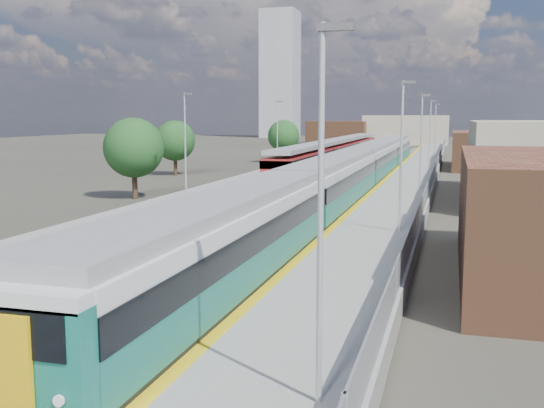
% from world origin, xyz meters
% --- Properties ---
extents(ground, '(320.00, 320.00, 0.00)m').
position_xyz_m(ground, '(0.00, 50.00, 0.00)').
color(ground, '#47443A').
rests_on(ground, ground).
extents(ballast_bed, '(10.50, 155.00, 0.06)m').
position_xyz_m(ballast_bed, '(-2.25, 52.50, 0.03)').
color(ballast_bed, '#565451').
rests_on(ballast_bed, ground).
extents(tracks, '(8.96, 160.00, 0.17)m').
position_xyz_m(tracks, '(-1.65, 54.18, 0.11)').
color(tracks, '#4C3323').
rests_on(tracks, ground).
extents(platform_right, '(4.70, 155.00, 8.52)m').
position_xyz_m(platform_right, '(5.28, 52.49, 0.54)').
color(platform_right, slate).
rests_on(platform_right, ground).
extents(platform_left, '(4.30, 155.00, 8.52)m').
position_xyz_m(platform_left, '(-9.05, 52.49, 0.52)').
color(platform_left, slate).
rests_on(platform_left, ground).
extents(buildings, '(72.00, 185.50, 40.00)m').
position_xyz_m(buildings, '(-18.12, 138.60, 10.70)').
color(buildings, brown).
rests_on(buildings, ground).
extents(green_train, '(3.09, 85.83, 3.40)m').
position_xyz_m(green_train, '(1.50, 42.04, 2.39)').
color(green_train, black).
rests_on(green_train, ground).
extents(red_train, '(2.93, 59.45, 3.70)m').
position_xyz_m(red_train, '(-5.50, 72.11, 2.19)').
color(red_train, black).
rests_on(red_train, ground).
extents(tree_a, '(4.93, 4.93, 6.68)m').
position_xyz_m(tree_a, '(-16.14, 37.12, 4.21)').
color(tree_a, '#382619').
rests_on(tree_a, ground).
extents(tree_b, '(4.67, 4.67, 6.33)m').
position_xyz_m(tree_b, '(-21.79, 57.63, 3.98)').
color(tree_b, '#382619').
rests_on(tree_b, ground).
extents(tree_c, '(4.62, 4.62, 6.26)m').
position_xyz_m(tree_c, '(-14.75, 79.99, 3.94)').
color(tree_c, '#382619').
rests_on(tree_c, ground).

